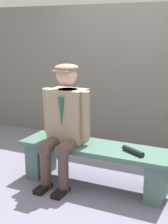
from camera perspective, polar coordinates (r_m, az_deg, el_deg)
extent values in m
plane|color=slate|center=(3.74, 1.79, -12.14)|extent=(30.00, 30.00, 0.00)
cube|color=#406758|center=(3.58, 1.84, -6.06)|extent=(1.62, 0.47, 0.05)
cube|color=#4A6962|center=(3.46, 12.29, -11.05)|extent=(0.17, 0.40, 0.40)
cube|color=#4A6962|center=(3.96, -7.23, -7.61)|extent=(0.17, 0.40, 0.40)
cube|color=gray|center=(3.62, -2.72, -0.58)|extent=(0.38, 0.27, 0.57)
cylinder|color=#1E2338|center=(3.57, -2.76, 3.41)|extent=(0.21, 0.21, 0.06)
cone|color=#195938|center=(3.49, -3.84, 0.01)|extent=(0.07, 0.07, 0.31)
sphere|color=#DBAD8C|center=(3.52, -2.95, 6.21)|extent=(0.22, 0.22, 0.22)
ellipsoid|color=gray|center=(3.51, -2.97, 7.52)|extent=(0.25, 0.25, 0.08)
cube|color=gray|center=(3.43, -3.75, 6.91)|extent=(0.17, 0.10, 0.02)
cylinder|color=#4F3C39|center=(3.53, -2.34, -5.81)|extent=(0.15, 0.41, 0.15)
cylinder|color=#4F3C39|center=(3.48, -3.51, -10.07)|extent=(0.11, 0.11, 0.45)
cube|color=black|center=(3.52, -3.96, -13.41)|extent=(0.10, 0.24, 0.05)
cylinder|color=gray|center=(3.48, 0.18, -0.53)|extent=(0.11, 0.12, 0.50)
cylinder|color=#4F3C39|center=(3.63, -5.30, -5.31)|extent=(0.15, 0.41, 0.15)
cylinder|color=#4F3C39|center=(3.59, -6.50, -9.43)|extent=(0.11, 0.11, 0.45)
cube|color=black|center=(3.62, -6.93, -12.68)|extent=(0.10, 0.24, 0.05)
cylinder|color=gray|center=(3.69, -6.05, 0.21)|extent=(0.10, 0.13, 0.50)
cylinder|color=black|center=(3.37, 8.27, -6.53)|extent=(0.26, 0.18, 0.05)
cube|color=slate|center=(4.94, 9.68, 6.08)|extent=(12.00, 0.24, 1.99)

